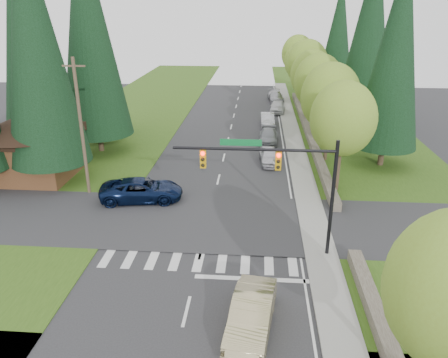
# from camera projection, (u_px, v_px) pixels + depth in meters

# --- Properties ---
(ground) EXTENTS (120.00, 120.00, 0.00)m
(ground) POSITION_uv_depth(u_px,v_px,m) (190.00, 298.00, 21.24)
(ground) COLOR #28282B
(ground) RESTS_ON ground
(grass_east) EXTENTS (14.00, 110.00, 0.06)m
(grass_east) POSITION_uv_depth(u_px,v_px,m) (368.00, 165.00, 38.79)
(grass_east) COLOR #305015
(grass_east) RESTS_ON ground
(grass_west) EXTENTS (14.00, 110.00, 0.06)m
(grass_west) POSITION_uv_depth(u_px,v_px,m) (84.00, 157.00, 40.68)
(grass_west) COLOR #305015
(grass_west) RESTS_ON ground
(cross_street) EXTENTS (120.00, 8.00, 0.10)m
(cross_street) POSITION_uv_depth(u_px,v_px,m) (208.00, 222.00, 28.64)
(cross_street) COLOR #28282B
(cross_street) RESTS_ON ground
(sidewalk_east) EXTENTS (1.80, 80.00, 0.13)m
(sidewalk_east) POSITION_uv_depth(u_px,v_px,m) (298.00, 155.00, 41.07)
(sidewalk_east) COLOR gray
(sidewalk_east) RESTS_ON ground
(curb_east) EXTENTS (0.20, 80.00, 0.13)m
(curb_east) POSITION_uv_depth(u_px,v_px,m) (288.00, 155.00, 41.13)
(curb_east) COLOR gray
(curb_east) RESTS_ON ground
(stone_wall_south) EXTENTS (0.70, 14.00, 0.70)m
(stone_wall_south) POSITION_uv_depth(u_px,v_px,m) (388.00, 347.00, 17.71)
(stone_wall_south) COLOR #4C4438
(stone_wall_south) RESTS_ON ground
(stone_wall_north) EXTENTS (0.70, 40.00, 0.70)m
(stone_wall_north) POSITION_uv_depth(u_px,v_px,m) (308.00, 130.00, 48.24)
(stone_wall_north) COLOR #4C4438
(stone_wall_north) RESTS_ON ground
(traffic_signal) EXTENTS (8.70, 0.37, 6.80)m
(traffic_signal) POSITION_uv_depth(u_px,v_px,m) (281.00, 172.00, 23.23)
(traffic_signal) COLOR black
(traffic_signal) RESTS_ON ground
(brown_building) EXTENTS (8.40, 8.40, 5.40)m
(brown_building) POSITION_uv_depth(u_px,v_px,m) (32.00, 140.00, 35.04)
(brown_building) COLOR #4C2D19
(brown_building) RESTS_ON ground
(utility_pole) EXTENTS (1.60, 0.24, 10.00)m
(utility_pole) POSITION_uv_depth(u_px,v_px,m) (81.00, 127.00, 31.12)
(utility_pole) COLOR #473828
(utility_pole) RESTS_ON ground
(decid_tree_0) EXTENTS (4.80, 4.80, 8.37)m
(decid_tree_0) POSITION_uv_depth(u_px,v_px,m) (343.00, 119.00, 31.44)
(decid_tree_0) COLOR #38281C
(decid_tree_0) RESTS_ON ground
(decid_tree_1) EXTENTS (5.20, 5.20, 8.80)m
(decid_tree_1) POSITION_uv_depth(u_px,v_px,m) (330.00, 97.00, 37.83)
(decid_tree_1) COLOR #38281C
(decid_tree_1) RESTS_ON ground
(decid_tree_2) EXTENTS (5.00, 5.00, 8.82)m
(decid_tree_2) POSITION_uv_depth(u_px,v_px,m) (318.00, 82.00, 44.27)
(decid_tree_2) COLOR #38281C
(decid_tree_2) RESTS_ON ground
(decid_tree_3) EXTENTS (5.00, 5.00, 8.55)m
(decid_tree_3) POSITION_uv_depth(u_px,v_px,m) (312.00, 74.00, 50.84)
(decid_tree_3) COLOR #38281C
(decid_tree_3) RESTS_ON ground
(decid_tree_4) EXTENTS (5.40, 5.40, 9.18)m
(decid_tree_4) POSITION_uv_depth(u_px,v_px,m) (307.00, 63.00, 57.16)
(decid_tree_4) COLOR #38281C
(decid_tree_4) RESTS_ON ground
(decid_tree_5) EXTENTS (4.80, 4.80, 8.30)m
(decid_tree_5) POSITION_uv_depth(u_px,v_px,m) (301.00, 61.00, 63.85)
(decid_tree_5) COLOR #38281C
(decid_tree_5) RESTS_ON ground
(decid_tree_6) EXTENTS (5.20, 5.20, 8.86)m
(decid_tree_6) POSITION_uv_depth(u_px,v_px,m) (298.00, 54.00, 70.19)
(decid_tree_6) COLOR #38281C
(decid_tree_6) RESTS_ON ground
(conifer_w_a) EXTENTS (6.12, 6.12, 19.80)m
(conifer_w_a) POSITION_uv_depth(u_px,v_px,m) (35.00, 42.00, 31.12)
(conifer_w_a) COLOR #38281C
(conifer_w_a) RESTS_ON ground
(conifer_w_b) EXTENTS (5.44, 5.44, 17.80)m
(conifer_w_b) POSITION_uv_depth(u_px,v_px,m) (25.00, 50.00, 35.41)
(conifer_w_b) COLOR #38281C
(conifer_w_b) RESTS_ON ground
(conifer_w_c) EXTENTS (6.46, 6.46, 20.80)m
(conifer_w_c) POSITION_uv_depth(u_px,v_px,m) (88.00, 29.00, 38.26)
(conifer_w_c) COLOR #38281C
(conifer_w_c) RESTS_ON ground
(conifer_w_e) EXTENTS (5.78, 5.78, 18.80)m
(conifer_w_e) POSITION_uv_depth(u_px,v_px,m) (92.00, 36.00, 44.33)
(conifer_w_e) COLOR #38281C
(conifer_w_e) RESTS_ON ground
(conifer_e_a) EXTENTS (5.44, 5.44, 17.80)m
(conifer_e_a) POSITION_uv_depth(u_px,v_px,m) (396.00, 51.00, 35.08)
(conifer_e_a) COLOR #38281C
(conifer_e_a) RESTS_ON ground
(conifer_e_b) EXTENTS (6.12, 6.12, 19.80)m
(conifer_e_b) POSITION_uv_depth(u_px,v_px,m) (370.00, 29.00, 47.58)
(conifer_e_b) COLOR #38281C
(conifer_e_b) RESTS_ON ground
(conifer_e_c) EXTENTS (5.10, 5.10, 16.80)m
(conifer_e_c) POSITION_uv_depth(u_px,v_px,m) (338.00, 35.00, 61.17)
(conifer_e_c) COLOR #38281C
(conifer_e_c) RESTS_ON ground
(sedan_champagne) EXTENTS (2.36, 5.12, 1.63)m
(sedan_champagne) POSITION_uv_depth(u_px,v_px,m) (251.00, 314.00, 18.87)
(sedan_champagne) COLOR tan
(sedan_champagne) RESTS_ON ground
(suv_navy) EXTENTS (6.22, 3.56, 1.63)m
(suv_navy) POSITION_uv_depth(u_px,v_px,m) (142.00, 190.00, 31.49)
(suv_navy) COLOR #0A1636
(suv_navy) RESTS_ON ground
(parked_car_a) EXTENTS (1.98, 4.25, 1.41)m
(parked_car_a) POSITION_uv_depth(u_px,v_px,m) (269.00, 156.00, 38.89)
(parked_car_a) COLOR silver
(parked_car_a) RESTS_ON ground
(parked_car_b) EXTENTS (1.99, 4.54, 1.30)m
(parked_car_b) POSITION_uv_depth(u_px,v_px,m) (268.00, 136.00, 44.94)
(parked_car_b) COLOR gray
(parked_car_b) RESTS_ON ground
(parked_car_c) EXTENTS (1.67, 4.43, 1.44)m
(parked_car_c) POSITION_uv_depth(u_px,v_px,m) (267.00, 120.00, 51.05)
(parked_car_c) COLOR #B0B0B5
(parked_car_c) RESTS_ON ground
(parked_car_d) EXTENTS (2.19, 4.65, 1.54)m
(parked_car_d) POSITION_uv_depth(u_px,v_px,m) (277.00, 107.00, 57.23)
(parked_car_d) COLOR silver
(parked_car_d) RESTS_ON ground
(parked_car_e) EXTENTS (2.50, 5.15, 1.44)m
(parked_car_e) POSITION_uv_depth(u_px,v_px,m) (276.00, 96.00, 64.03)
(parked_car_e) COLOR #A5A5AA
(parked_car_e) RESTS_ON ground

